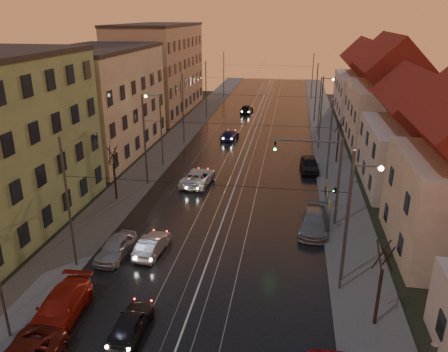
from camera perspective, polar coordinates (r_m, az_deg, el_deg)
The scene contains 38 objects.
road at distance 56.99m, azimuth 3.47°, elevation 4.20°, with size 16.00×120.00×0.04m, color black.
sidewalk_left at distance 58.73m, azimuth -6.32°, elevation 4.66°, with size 4.00×120.00×0.15m, color #4C4C4C.
sidewalk_right at distance 56.95m, azimuth 13.55°, elevation 3.71°, with size 4.00×120.00×0.15m, color #4C4C4C.
tram_rail_0 at distance 57.22m, azimuth 1.27°, elevation 4.34°, with size 0.06×120.00×0.03m, color gray.
tram_rail_1 at distance 57.06m, azimuth 2.70°, elevation 4.27°, with size 0.06×120.00×0.03m, color gray.
tram_rail_2 at distance 56.92m, azimuth 4.24°, elevation 4.20°, with size 0.06×120.00×0.03m, color gray.
tram_rail_3 at distance 56.83m, azimuth 5.68°, elevation 4.13°, with size 0.06×120.00×0.03m, color gray.
apartment_left_2 at distance 54.43m, azimuth -15.97°, elevation 9.16°, with size 10.00×20.00×12.00m, color tan.
apartment_left_3 at distance 76.46m, azimuth -8.53°, elevation 13.54°, with size 10.00×24.00×14.00m, color tan.
house_right_2 at distance 45.53m, azimuth 23.84°, elevation 4.32°, with size 9.18×12.24×9.20m.
house_right_3 at distance 59.56m, azimuth 20.62°, elevation 9.37°, with size 9.18×14.28×11.50m.
house_right_4 at distance 77.17m, azimuth 18.11°, elevation 11.37°, with size 9.18×16.32×10.00m.
catenary_pole_l_1 at distance 29.52m, azimuth -19.65°, elevation -3.64°, with size 0.16×0.16×9.00m, color #595B60.
catenary_pole_r_1 at distance 26.35m, azimuth 15.67°, elevation -6.13°, with size 0.16×0.16×9.00m, color #595B60.
catenary_pole_l_2 at distance 42.44m, azimuth -10.30°, elevation 4.48°, with size 0.16×0.16×9.00m, color #595B60.
catenary_pole_r_2 at distance 40.29m, azimuth 13.55°, elevation 3.37°, with size 0.16×0.16×9.00m, color #595B60.
catenary_pole_l_3 at distance 56.39m, azimuth -5.37°, elevation 8.67°, with size 0.16×0.16×9.00m, color #595B60.
catenary_pole_r_3 at distance 54.80m, azimuth 12.53°, elevation 7.93°, with size 0.16×0.16×9.00m, color #595B60.
catenary_pole_l_4 at distance 70.78m, azimuth -2.37°, elevation 11.15°, with size 0.16×0.16×9.00m, color #595B60.
catenary_pole_r_4 at distance 69.51m, azimuth 11.93°, elevation 10.56°, with size 0.16×0.16×9.00m, color #595B60.
catenary_pole_l_5 at distance 88.31m, azimuth -0.03°, elevation 13.03°, with size 0.16×0.16×9.00m, color #595B60.
catenary_pole_r_5 at distance 87.30m, azimuth 11.47°, elevation 12.55°, with size 0.16×0.16×9.00m, color #595B60.
street_lamp_1 at distance 27.15m, azimuth 16.60°, elevation -4.51°, with size 1.75×0.32×8.00m.
street_lamp_2 at distance 48.00m, azimuth -8.59°, elevation 6.91°, with size 1.75×0.32×8.00m.
street_lamp_3 at distance 61.61m, azimuth 12.71°, elevation 9.63°, with size 1.75×0.32×8.00m.
traffic_light_mast at distance 34.52m, azimuth 13.21°, elevation 0.70°, with size 5.30×0.32×7.20m.
bare_tree_0 at distance 40.07m, azimuth -14.10°, elevation 0.19°, with size 1.09×1.09×5.11m.
bare_tree_1 at distance 25.03m, azimuth 19.67°, elevation -13.46°, with size 1.09×1.09×5.11m.
bare_tree_2 at distance 50.59m, azimuth 14.67°, elevation 4.36°, with size 1.09×1.09×5.11m.
driving_car_0 at distance 24.74m, azimuth -12.03°, elevation -18.27°, with size 1.56×3.88×1.32m, color black.
driving_car_1 at distance 31.52m, azimuth -9.38°, elevation -8.84°, with size 1.42×4.07×1.34m, color #AFAEB4.
driving_car_2 at distance 43.22m, azimuth -3.43°, elevation -0.17°, with size 2.48×5.38×1.50m, color silver.
driving_car_3 at distance 58.94m, azimuth 0.75°, elevation 5.41°, with size 1.79×4.41×1.28m, color #181B49.
driving_car_4 at distance 75.03m, azimuth 2.99°, elevation 8.75°, with size 1.75×4.34×1.48m, color black.
parked_left_2 at distance 26.67m, azimuth -20.63°, elevation -15.77°, with size 2.15×5.30×1.54m, color #A11B10.
parked_left_3 at distance 31.60m, azimuth -13.95°, elevation -9.03°, with size 1.70×4.22×1.44m, color #A4A4AA.
parked_right_1 at distance 34.78m, azimuth 11.65°, elevation -5.91°, with size 2.11×5.20×1.51m, color gray.
parked_right_2 at distance 47.57m, azimuth 11.08°, elevation 1.48°, with size 1.84×4.58×1.56m, color black.
Camera 1 is at (5.15, -14.47, 15.97)m, focal length 35.00 mm.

